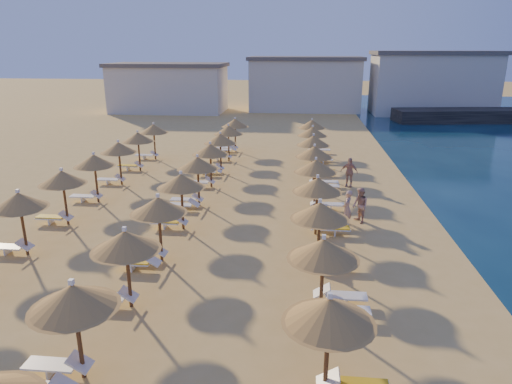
# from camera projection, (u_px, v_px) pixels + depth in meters

# --- Properties ---
(ground) EXTENTS (220.00, 220.00, 0.00)m
(ground) POSITION_uv_depth(u_px,v_px,m) (232.00, 246.00, 20.28)
(ground) COLOR tan
(ground) RESTS_ON ground
(hotel_blocks) EXTENTS (50.70, 11.98, 8.10)m
(hotel_blocks) POSITION_uv_depth(u_px,v_px,m) (309.00, 84.00, 62.02)
(hotel_blocks) COLOR beige
(hotel_blocks) RESTS_ON ground
(parasol_row_east) EXTENTS (2.31, 33.97, 2.92)m
(parasol_row_east) POSITION_uv_depth(u_px,v_px,m) (316.00, 176.00, 22.57)
(parasol_row_east) COLOR brown
(parasol_row_east) RESTS_ON ground
(parasol_row_west) EXTENTS (2.31, 33.97, 2.92)m
(parasol_row_west) POSITION_uv_depth(u_px,v_px,m) (190.00, 172.00, 23.19)
(parasol_row_west) COLOR brown
(parasol_row_west) RESTS_ON ground
(parasol_row_inland) EXTENTS (2.31, 23.42, 2.92)m
(parasol_row_inland) POSITION_uv_depth(u_px,v_px,m) (94.00, 161.00, 25.43)
(parasol_row_inland) COLOR brown
(parasol_row_inland) RESTS_ON ground
(loungers) EXTENTS (15.52, 32.21, 0.66)m
(loungers) POSITION_uv_depth(u_px,v_px,m) (216.00, 210.00, 23.87)
(loungers) COLOR white
(loungers) RESTS_ON ground
(beachgoer_a) EXTENTS (0.61, 0.76, 1.82)m
(beachgoer_a) POSITION_uv_depth(u_px,v_px,m) (347.00, 208.00, 22.38)
(beachgoer_a) COLOR tan
(beachgoer_a) RESTS_ON ground
(beachgoer_b) EXTENTS (0.97, 1.07, 1.79)m
(beachgoer_b) POSITION_uv_depth(u_px,v_px,m) (360.00, 205.00, 22.83)
(beachgoer_b) COLOR tan
(beachgoer_b) RESTS_ON ground
(beachgoer_c) EXTENTS (1.19, 0.80, 1.88)m
(beachgoer_c) POSITION_uv_depth(u_px,v_px,m) (349.00, 172.00, 28.80)
(beachgoer_c) COLOR tan
(beachgoer_c) RESTS_ON ground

